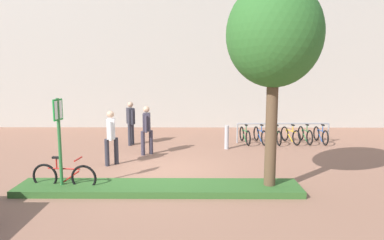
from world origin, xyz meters
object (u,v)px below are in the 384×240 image
bollard_steel (227,137)px  person_casual_tan (111,134)px  person_suited_dark (131,120)px  person_suited_navy (147,127)px  bike_at_sign (64,177)px  tree_sidewalk (274,36)px  parking_sign_post (59,131)px  bike_rack_cluster (283,135)px

bollard_steel → person_casual_tan: person_casual_tan is taller
person_casual_tan → person_suited_dark: (0.09, 2.95, 0.00)m
person_suited_navy → person_suited_dark: bearing=117.9°
person_suited_navy → bike_at_sign: bearing=-113.2°
tree_sidewalk → parking_sign_post: bearing=-179.8°
bike_rack_cluster → person_casual_tan: size_ratio=2.19×
tree_sidewalk → bollard_steel: size_ratio=5.62×
person_casual_tan → person_suited_navy: same height
person_casual_tan → person_suited_navy: bearing=55.7°
bike_rack_cluster → bollard_steel: (-2.37, -1.09, 0.10)m
parking_sign_post → person_suited_dark: 5.42m
person_suited_navy → person_suited_dark: same height
bike_at_sign → bollard_steel: (4.46, 4.59, 0.10)m
tree_sidewalk → bollard_steel: bearing=98.1°
parking_sign_post → person_suited_navy: 4.13m
bike_rack_cluster → person_suited_navy: bearing=-159.3°
parking_sign_post → bollard_steel: bearing=45.9°
tree_sidewalk → bike_at_sign: size_ratio=3.02×
person_suited_navy → person_suited_dark: size_ratio=1.00×
tree_sidewalk → person_suited_navy: tree_sidewalk is taller
parking_sign_post → person_casual_tan: bearing=73.7°
bike_rack_cluster → person_suited_dark: bearing=-176.2°
tree_sidewalk → person_casual_tan: (-4.46, 2.37, -2.79)m
person_casual_tan → bike_at_sign: bearing=-105.7°
tree_sidewalk → person_casual_tan: size_ratio=2.94×
parking_sign_post → bike_at_sign: bearing=52.2°
person_casual_tan → person_suited_navy: size_ratio=1.00×
tree_sidewalk → parking_sign_post: tree_sidewalk is taller
bike_at_sign → bollard_steel: 6.40m
parking_sign_post → bike_at_sign: parking_sign_post is taller
bike_at_sign → person_casual_tan: 2.50m
tree_sidewalk → person_casual_tan: 5.77m
bike_rack_cluster → person_suited_navy: (-5.25, -1.99, 0.64)m
bollard_steel → bike_at_sign: bearing=-134.2°
parking_sign_post → bollard_steel: (4.50, 4.65, -1.07)m
bike_rack_cluster → bollard_steel: bollard_steel is taller
bollard_steel → parking_sign_post: bearing=-134.1°
person_casual_tan → person_suited_navy: (0.93, 1.36, 0.00)m
bike_rack_cluster → person_casual_tan: (-6.18, -3.35, 0.64)m
tree_sidewalk → parking_sign_post: size_ratio=2.19×
tree_sidewalk → bike_rack_cluster: bearing=73.3°
bike_rack_cluster → bollard_steel: size_ratio=4.18×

